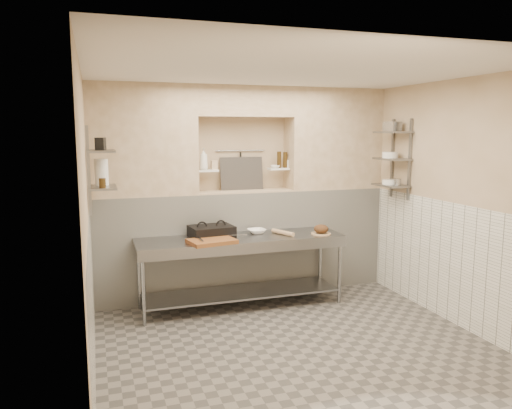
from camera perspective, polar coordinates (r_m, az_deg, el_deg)
name	(u,v)px	position (r m, az deg, el deg)	size (l,w,h in m)	color
floor	(291,345)	(5.54, 4.04, -15.76)	(4.00, 3.90, 0.10)	#655F5A
ceiling	(294,66)	(5.10, 4.39, 15.51)	(4.00, 3.90, 0.10)	silver
wall_left	(81,223)	(4.75, -19.34, -1.97)	(0.10, 3.90, 2.80)	#CCB396
wall_right	(458,203)	(6.19, 22.06, 0.20)	(0.10, 3.90, 2.80)	#CCB396
wall_back	(239,190)	(7.00, -1.99, 1.70)	(4.00, 0.10, 2.80)	#CCB396
wall_front	(409,258)	(3.40, 17.13, -5.90)	(4.00, 0.10, 2.80)	#CCB396
backwall_lower	(244,242)	(6.88, -1.38, -4.34)	(4.00, 0.40, 1.40)	white
alcove_sill	(244,191)	(6.76, -1.40, 1.54)	(1.30, 0.40, 0.02)	#CCB396
backwall_pillar_left	(142,140)	(6.46, -12.85, 7.16)	(1.35, 0.40, 1.40)	#CCB396
backwall_pillar_right	(333,139)	(7.20, 8.81, 7.38)	(1.35, 0.40, 1.40)	#CCB396
backwall_header	(243,102)	(6.72, -1.44, 11.67)	(1.30, 0.40, 0.40)	#CCB396
wainscot_left	(92,297)	(4.92, -18.24, -9.99)	(0.02, 3.90, 1.40)	white
wainscot_right	(450,262)	(6.28, 21.29, -6.15)	(0.02, 3.90, 1.40)	white
alcove_shelf_left	(207,171)	(6.61, -5.58, 3.88)	(0.28, 0.16, 0.03)	white
alcove_shelf_right	(278,169)	(6.89, 2.58, 4.09)	(0.28, 0.16, 0.03)	white
utensil_rail	(240,151)	(6.88, -1.83, 6.18)	(0.02, 0.02, 0.70)	gray
hanging_steel	(241,163)	(6.87, -1.78, 4.75)	(0.02, 0.02, 0.30)	black
splash_panel	(242,174)	(6.83, -1.65, 3.56)	(0.60, 0.02, 0.45)	#383330
shelf_rail_left_a	(89,168)	(5.95, -18.57, 3.95)	(0.03, 0.03, 0.95)	slate
shelf_rail_left_b	(89,171)	(5.55, -18.60, 3.65)	(0.03, 0.03, 0.95)	slate
wall_shelf_left_lower	(102,187)	(5.76, -17.15, 1.88)	(0.30, 0.50, 0.03)	slate
wall_shelf_left_upper	(101,151)	(5.73, -17.32, 5.86)	(0.30, 0.50, 0.03)	slate
shelf_rail_right_a	(392,158)	(7.10, 15.30, 5.15)	(0.03, 0.03, 1.05)	slate
shelf_rail_right_b	(410,160)	(6.77, 17.16, 4.93)	(0.03, 0.03, 1.05)	slate
wall_shelf_right_lower	(391,185)	(6.89, 15.16, 2.14)	(0.30, 0.50, 0.03)	slate
wall_shelf_right_mid	(392,159)	(6.86, 15.27, 5.04)	(0.30, 0.50, 0.03)	slate
wall_shelf_right_upper	(393,132)	(6.85, 15.39, 7.96)	(0.30, 0.50, 0.03)	slate
prep_table	(241,257)	(6.31, -1.69, -6.05)	(2.60, 0.70, 0.90)	gray
panini_press	(212,232)	(6.26, -5.11, -3.10)	(0.57, 0.44, 0.14)	black
cutting_board	(212,241)	(5.94, -5.07, -4.21)	(0.53, 0.37, 0.05)	brown
knife_blade	(235,235)	(6.16, -2.42, -3.48)	(0.29, 0.03, 0.01)	gray
tongs	(201,239)	(5.90, -6.35, -3.98)	(0.02, 0.02, 0.24)	gray
mixing_bowl	(257,231)	(6.47, 0.08, -3.07)	(0.23, 0.23, 0.06)	white
rolling_pin	(283,233)	(6.40, 3.09, -3.22)	(0.06, 0.06, 0.37)	tan
bread_board	(321,234)	(6.48, 7.44, -3.33)	(0.26, 0.26, 0.01)	tan
bread_loaf	(321,229)	(6.47, 7.45, -2.78)	(0.19, 0.19, 0.11)	#4C2D19
bottle_soap	(204,159)	(6.55, -6.01, 5.18)	(0.11, 0.11, 0.28)	white
jar_alcove	(214,165)	(6.65, -4.80, 4.53)	(0.08, 0.08, 0.12)	#CCB396
bowl_alcove	(275,167)	(6.86, 2.19, 4.35)	(0.13, 0.13, 0.04)	white
condiment_a	(285,160)	(6.93, 3.36, 5.12)	(0.06, 0.06, 0.22)	#30200B
condiment_b	(279,160)	(6.91, 2.65, 5.14)	(0.06, 0.06, 0.22)	#30200B
condiment_c	(287,164)	(6.95, 3.56, 4.67)	(0.06, 0.06, 0.11)	white
jug_left	(102,172)	(5.86, -17.24, 3.55)	(0.15, 0.15, 0.29)	white
jar_left	(102,183)	(5.57, -17.14, 2.36)	(0.07, 0.07, 0.11)	#30200B
box_left_upper	(101,144)	(5.66, -17.35, 6.64)	(0.10, 0.10, 0.13)	black
bowl_right	(390,182)	(6.91, 15.06, 2.52)	(0.20, 0.20, 0.06)	white
canister_right	(398,182)	(6.76, 15.89, 2.48)	(0.09, 0.09, 0.09)	gray
bowl_right_mid	(390,155)	(6.90, 15.09, 5.49)	(0.21, 0.21, 0.08)	white
basket_right	(392,126)	(6.87, 15.31, 8.59)	(0.16, 0.20, 0.13)	gray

